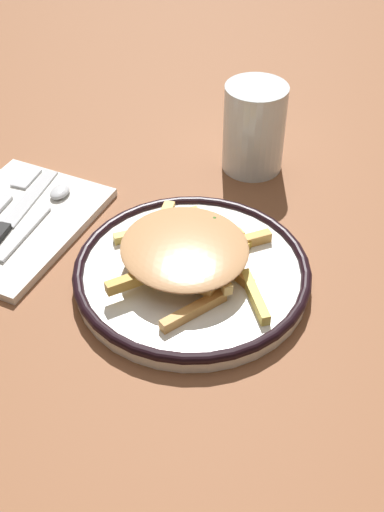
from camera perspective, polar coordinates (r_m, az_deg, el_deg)
name	(u,v)px	position (r m, az deg, el deg)	size (l,w,h in m)	color
ground_plane	(192,281)	(0.72, 0.00, -2.21)	(2.60, 2.60, 0.00)	brown
plate	(192,273)	(0.71, 0.00, -1.50)	(0.26, 0.26, 0.02)	white
fries_heap	(189,251)	(0.70, -0.27, 0.42)	(0.21, 0.19, 0.04)	#CE8B3A
napkin	(14,223)	(0.82, -15.38, 2.78)	(0.16, 0.22, 0.01)	silver
fork	(0,206)	(0.84, -16.53, 4.20)	(0.04, 0.18, 0.01)	silver
knife	(5,228)	(0.80, -16.12, 2.41)	(0.05, 0.21, 0.01)	black
spoon	(47,207)	(0.82, -12.66, 4.19)	(0.03, 0.15, 0.01)	silver
water_glass	(254,128)	(0.87, 5.48, 11.13)	(0.08, 0.08, 0.12)	silver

